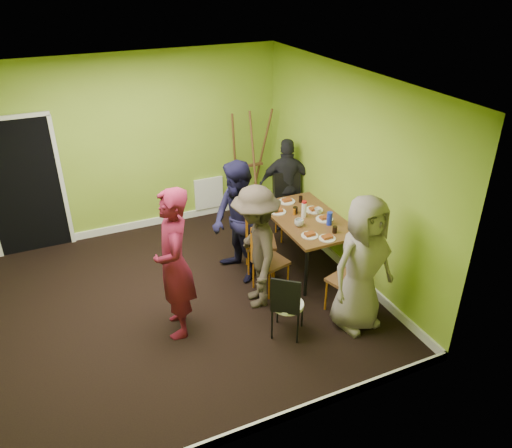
{
  "coord_description": "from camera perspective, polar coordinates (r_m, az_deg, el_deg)",
  "views": [
    {
      "loc": [
        -1.15,
        -5.18,
        3.98
      ],
      "look_at": [
        1.19,
        0.0,
        0.92
      ],
      "focal_mm": 35.0,
      "sensor_mm": 36.0,
      "label": 1
    }
  ],
  "objects": [
    {
      "name": "glass_back",
      "position": [
        7.43,
        5.13,
        2.85
      ],
      "size": [
        0.06,
        0.06,
        0.1
      ],
      "primitive_type": "cylinder",
      "color": "black",
      "rests_on": "dining_table"
    },
    {
      "name": "chair_left_far",
      "position": [
        6.87,
        -0.21,
        -1.45
      ],
      "size": [
        0.53,
        0.53,
        1.01
      ],
      "rotation": [
        0.0,
        0.0,
        -1.91
      ],
      "color": "#C76B12",
      "rests_on": "ground"
    },
    {
      "name": "glass_mid",
      "position": [
        7.09,
        4.52,
        1.58
      ],
      "size": [
        0.07,
        0.07,
        0.1
      ],
      "primitive_type": "cylinder",
      "color": "black",
      "rests_on": "dining_table"
    },
    {
      "name": "chair_bentwood",
      "position": [
        5.78,
        3.56,
        -9.01
      ],
      "size": [
        0.47,
        0.47,
        0.86
      ],
      "rotation": [
        0.0,
        0.0,
        -0.68
      ],
      "color": "black",
      "rests_on": "ground"
    },
    {
      "name": "glass_front",
      "position": [
        6.65,
        8.99,
        -0.63
      ],
      "size": [
        0.06,
        0.06,
        0.09
      ],
      "primitive_type": "cylinder",
      "color": "black",
      "rests_on": "dining_table"
    },
    {
      "name": "dining_table",
      "position": [
        7.03,
        5.9,
        0.33
      ],
      "size": [
        0.9,
        1.5,
        0.75
      ],
      "color": "black",
      "rests_on": "ground"
    },
    {
      "name": "plate_far_back",
      "position": [
        7.44,
        3.54,
        2.59
      ],
      "size": [
        0.25,
        0.25,
        0.01
      ],
      "primitive_type": "cylinder",
      "color": "white",
      "rests_on": "dining_table"
    },
    {
      "name": "chair_front_end",
      "position": [
        6.19,
        11.03,
        -5.95
      ],
      "size": [
        0.51,
        0.51,
        0.98
      ],
      "rotation": [
        0.0,
        0.0,
        0.3
      ],
      "color": "#C76B12",
      "rests_on": "ground"
    },
    {
      "name": "plate_far_front",
      "position": [
        6.52,
        8.13,
        -1.64
      ],
      "size": [
        0.22,
        0.22,
        0.01
      ],
      "primitive_type": "cylinder",
      "color": "white",
      "rests_on": "dining_table"
    },
    {
      "name": "thermos",
      "position": [
        6.97,
        5.51,
        1.6
      ],
      "size": [
        0.07,
        0.07,
        0.22
      ],
      "primitive_type": "cylinder",
      "color": "white",
      "rests_on": "dining_table"
    },
    {
      "name": "plate_wall_front",
      "position": [
        6.99,
        7.83,
        0.58
      ],
      "size": [
        0.24,
        0.24,
        0.01
      ],
      "primitive_type": "cylinder",
      "color": "white",
      "rests_on": "dining_table"
    },
    {
      "name": "person_left_near",
      "position": [
        6.14,
        0.0,
        -2.74
      ],
      "size": [
        0.83,
        1.16,
        1.63
      ],
      "primitive_type": "imported",
      "rotation": [
        0.0,
        0.0,
        -1.8
      ],
      "color": "#332B22",
      "rests_on": "ground"
    },
    {
      "name": "cup_b",
      "position": [
        7.12,
        7.04,
        1.5
      ],
      "size": [
        0.09,
        0.09,
        0.09
      ],
      "primitive_type": "imported",
      "color": "white",
      "rests_on": "dining_table"
    },
    {
      "name": "room_walls",
      "position": [
        6.12,
        -10.56,
        -1.45
      ],
      "size": [
        5.04,
        4.54,
        2.82
      ],
      "color": "#82A52A",
      "rests_on": "ground"
    },
    {
      "name": "plate_wall_back",
      "position": [
        7.22,
        6.65,
        1.59
      ],
      "size": [
        0.26,
        0.26,
        0.01
      ],
      "primitive_type": "cylinder",
      "color": "white",
      "rests_on": "dining_table"
    },
    {
      "name": "cup_a",
      "position": [
        6.76,
        4.94,
        0.14
      ],
      "size": [
        0.13,
        0.13,
        0.1
      ],
      "primitive_type": "imported",
      "color": "white",
      "rests_on": "dining_table"
    },
    {
      "name": "chair_back_end",
      "position": [
        7.86,
        3.59,
        3.8
      ],
      "size": [
        0.5,
        0.56,
        1.02
      ],
      "rotation": [
        0.0,
        0.0,
        2.95
      ],
      "color": "#C76B12",
      "rests_on": "ground"
    },
    {
      "name": "plate_near_right",
      "position": [
        6.55,
        6.16,
        -1.33
      ],
      "size": [
        0.22,
        0.22,
        0.01
      ],
      "primitive_type": "cylinder",
      "color": "white",
      "rests_on": "dining_table"
    },
    {
      "name": "ground",
      "position": [
        6.63,
        -9.51,
        -9.0
      ],
      "size": [
        5.0,
        5.0,
        0.0
      ],
      "primitive_type": "plane",
      "color": "black",
      "rests_on": "ground"
    },
    {
      "name": "person_back_end",
      "position": [
        7.95,
        3.58,
        4.41
      ],
      "size": [
        0.97,
        0.71,
        1.53
      ],
      "primitive_type": "imported",
      "rotation": [
        0.0,
        0.0,
        2.72
      ],
      "color": "black",
      "rests_on": "ground"
    },
    {
      "name": "easel",
      "position": [
        8.44,
        -0.69,
        6.94
      ],
      "size": [
        0.73,
        0.69,
        1.83
      ],
      "color": "brown",
      "rests_on": "ground"
    },
    {
      "name": "orange_bottle",
      "position": [
        7.05,
        4.38,
        1.38
      ],
      "size": [
        0.04,
        0.04,
        0.09
      ],
      "primitive_type": "cylinder",
      "color": "#C76B12",
      "rests_on": "dining_table"
    },
    {
      "name": "person_left_far",
      "position": [
        6.65,
        -2.02,
        0.17
      ],
      "size": [
        0.78,
        0.93,
        1.69
      ],
      "primitive_type": "imported",
      "rotation": [
        0.0,
        0.0,
        -1.38
      ],
      "color": "black",
      "rests_on": "ground"
    },
    {
      "name": "blue_bottle",
      "position": [
        6.82,
        8.4,
        0.62
      ],
      "size": [
        0.08,
        0.08,
        0.19
      ],
      "primitive_type": "cylinder",
      "color": "#192CC2",
      "rests_on": "dining_table"
    },
    {
      "name": "plate_near_left",
      "position": [
        7.13,
        2.52,
        1.41
      ],
      "size": [
        0.23,
        0.23,
        0.01
      ],
      "primitive_type": "cylinder",
      "color": "white",
      "rests_on": "dining_table"
    },
    {
      "name": "person_front_end",
      "position": [
        5.88,
        12.05,
        -4.52
      ],
      "size": [
        0.9,
        0.65,
        1.71
      ],
      "primitive_type": "imported",
      "rotation": [
        0.0,
        0.0,
        0.13
      ],
      "color": "gray",
      "rests_on": "ground"
    },
    {
      "name": "chair_left_near",
      "position": [
        6.48,
        1.19,
        -3.88
      ],
      "size": [
        0.47,
        0.47,
        0.93
      ],
      "rotation": [
        0.0,
        0.0,
        -1.32
      ],
      "color": "#C76B12",
      "rests_on": "ground"
    },
    {
      "name": "person_standing",
      "position": [
        5.7,
        -9.33,
        -4.56
      ],
      "size": [
        0.55,
        0.74,
        1.84
      ],
      "primitive_type": "imported",
      "rotation": [
        0.0,
        0.0,
        -1.75
      ],
      "color": "maroon",
      "rests_on": "ground"
    }
  ]
}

